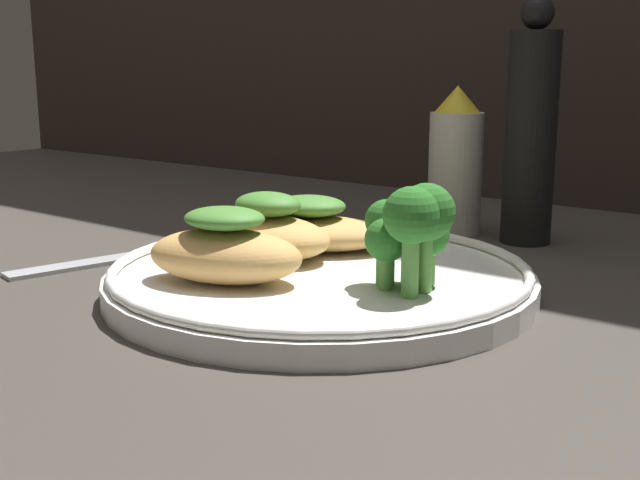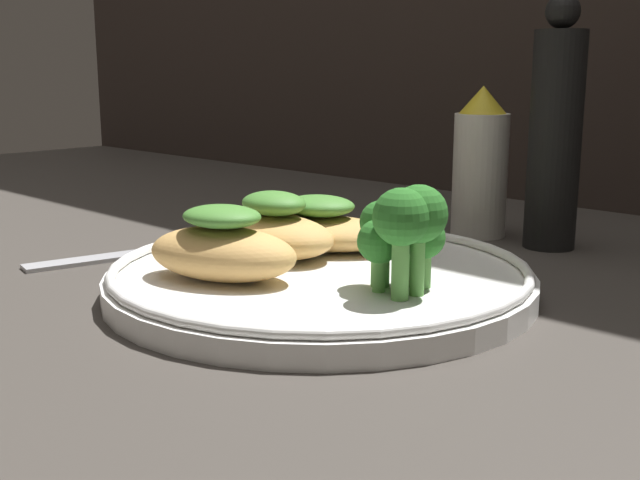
# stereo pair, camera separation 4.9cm
# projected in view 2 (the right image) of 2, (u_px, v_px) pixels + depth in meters

# --- Properties ---
(ground_plane) EXTENTS (1.80, 1.80, 0.01)m
(ground_plane) POSITION_uv_depth(u_px,v_px,m) (320.00, 301.00, 0.50)
(ground_plane) COLOR #3D3833
(plate) EXTENTS (0.26, 0.26, 0.02)m
(plate) POSITION_uv_depth(u_px,v_px,m) (320.00, 278.00, 0.50)
(plate) COLOR white
(plate) RESTS_ON ground_plane
(grilled_meat_front) EXTENTS (0.11, 0.08, 0.04)m
(grilled_meat_front) POSITION_uv_depth(u_px,v_px,m) (223.00, 249.00, 0.47)
(grilled_meat_front) COLOR tan
(grilled_meat_front) RESTS_ON plate
(grilled_meat_middle) EXTENTS (0.09, 0.07, 0.04)m
(grilled_meat_middle) POSITION_uv_depth(u_px,v_px,m) (274.00, 231.00, 0.53)
(grilled_meat_middle) COLOR tan
(grilled_meat_middle) RESTS_ON plate
(grilled_meat_back) EXTENTS (0.13, 0.11, 0.04)m
(grilled_meat_back) POSITION_uv_depth(u_px,v_px,m) (318.00, 229.00, 0.55)
(grilled_meat_back) COLOR tan
(grilled_meat_back) RESTS_ON plate
(broccoli_bunch) EXTENTS (0.05, 0.06, 0.06)m
(broccoli_bunch) POSITION_uv_depth(u_px,v_px,m) (404.00, 228.00, 0.44)
(broccoli_bunch) COLOR #569942
(broccoli_bunch) RESTS_ON plate
(sauce_bottle) EXTENTS (0.04, 0.04, 0.12)m
(sauce_bottle) POSITION_uv_depth(u_px,v_px,m) (480.00, 165.00, 0.65)
(sauce_bottle) COLOR white
(sauce_bottle) RESTS_ON ground_plane
(pepper_grinder) EXTENTS (0.04, 0.04, 0.19)m
(pepper_grinder) POSITION_uv_depth(u_px,v_px,m) (555.00, 134.00, 0.60)
(pepper_grinder) COLOR black
(pepper_grinder) RESTS_ON ground_plane
(fork) EXTENTS (0.05, 0.17, 0.01)m
(fork) POSITION_uv_depth(u_px,v_px,m) (138.00, 252.00, 0.59)
(fork) COLOR #B2B2B7
(fork) RESTS_ON ground_plane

